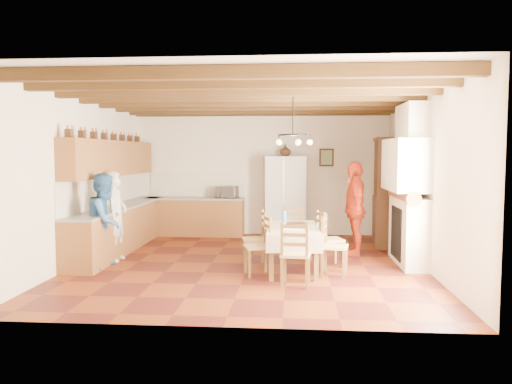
% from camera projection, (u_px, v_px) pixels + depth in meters
% --- Properties ---
extents(floor, '(6.00, 6.50, 0.02)m').
position_uv_depth(floor, '(249.00, 264.00, 8.84)').
color(floor, '#4A1812').
rests_on(floor, ground).
extents(ceiling, '(6.00, 6.50, 0.02)m').
position_uv_depth(ceiling, '(249.00, 92.00, 8.60)').
color(ceiling, silver).
rests_on(ceiling, ground).
extents(wall_back, '(6.00, 0.02, 3.00)m').
position_uv_depth(wall_back, '(261.00, 172.00, 11.96)').
color(wall_back, '#F2E4CA').
rests_on(wall_back, ground).
extents(wall_front, '(6.00, 0.02, 3.00)m').
position_uv_depth(wall_front, '(222.00, 195.00, 5.48)').
color(wall_front, '#F2E4CA').
rests_on(wall_front, ground).
extents(wall_left, '(0.02, 6.50, 3.00)m').
position_uv_depth(wall_left, '(82.00, 178.00, 8.95)').
color(wall_left, '#F2E4CA').
rests_on(wall_left, ground).
extents(wall_right, '(0.02, 6.50, 3.00)m').
position_uv_depth(wall_right, '(425.00, 180.00, 8.49)').
color(wall_right, '#F2E4CA').
rests_on(wall_right, ground).
extents(ceiling_beams, '(6.00, 6.30, 0.16)m').
position_uv_depth(ceiling_beams, '(249.00, 98.00, 8.61)').
color(ceiling_beams, '#37230C').
rests_on(ceiling_beams, ground).
extents(lower_cabinets_left, '(0.60, 4.30, 0.86)m').
position_uv_depth(lower_cabinets_left, '(121.00, 229.00, 10.05)').
color(lower_cabinets_left, brown).
rests_on(lower_cabinets_left, ground).
extents(lower_cabinets_back, '(2.30, 0.60, 0.86)m').
position_uv_depth(lower_cabinets_back, '(195.00, 217.00, 11.85)').
color(lower_cabinets_back, brown).
rests_on(lower_cabinets_back, ground).
extents(countertop_left, '(0.62, 4.30, 0.04)m').
position_uv_depth(countertop_left, '(120.00, 207.00, 10.02)').
color(countertop_left, gray).
rests_on(countertop_left, lower_cabinets_left).
extents(countertop_back, '(2.34, 0.62, 0.04)m').
position_uv_depth(countertop_back, '(195.00, 198.00, 11.82)').
color(countertop_back, gray).
rests_on(countertop_back, lower_cabinets_back).
extents(backsplash_left, '(0.03, 4.30, 0.60)m').
position_uv_depth(backsplash_left, '(106.00, 191.00, 10.01)').
color(backsplash_left, white).
rests_on(backsplash_left, ground).
extents(backsplash_back, '(2.30, 0.03, 0.60)m').
position_uv_depth(backsplash_back, '(197.00, 184.00, 12.08)').
color(backsplash_back, white).
rests_on(backsplash_back, ground).
extents(upper_cabinets, '(0.35, 4.20, 0.70)m').
position_uv_depth(upper_cabinets, '(113.00, 158.00, 9.95)').
color(upper_cabinets, brown).
rests_on(upper_cabinets, ground).
extents(fireplace, '(0.56, 1.60, 2.80)m').
position_uv_depth(fireplace, '(405.00, 185.00, 8.72)').
color(fireplace, beige).
rests_on(fireplace, ground).
extents(wall_picture, '(0.34, 0.03, 0.42)m').
position_uv_depth(wall_picture, '(326.00, 157.00, 11.78)').
color(wall_picture, '#321D14').
rests_on(wall_picture, ground).
extents(refrigerator, '(1.03, 0.89, 1.88)m').
position_uv_depth(refrigerator, '(284.00, 196.00, 11.73)').
color(refrigerator, silver).
rests_on(refrigerator, floor).
extents(hutch, '(0.65, 1.30, 2.28)m').
position_uv_depth(hutch, '(386.00, 192.00, 10.59)').
color(hutch, '#3A1C13').
rests_on(hutch, floor).
extents(dining_table, '(0.91, 1.68, 0.72)m').
position_uv_depth(dining_table, '(292.00, 232.00, 8.31)').
color(dining_table, silver).
rests_on(dining_table, floor).
extents(chandelier, '(0.47, 0.47, 0.03)m').
position_uv_depth(chandelier, '(293.00, 135.00, 8.18)').
color(chandelier, black).
rests_on(chandelier, ground).
extents(chair_left_near, '(0.50, 0.51, 0.96)m').
position_uv_depth(chair_left_near, '(258.00, 245.00, 7.98)').
color(chair_left_near, brown).
rests_on(chair_left_near, floor).
extents(chair_left_far, '(0.48, 0.49, 0.96)m').
position_uv_depth(chair_left_far, '(254.00, 238.00, 8.64)').
color(chair_left_far, brown).
rests_on(chair_left_far, floor).
extents(chair_right_near, '(0.48, 0.49, 0.96)m').
position_uv_depth(chair_right_near, '(334.00, 245.00, 7.97)').
color(chair_right_near, brown).
rests_on(chair_right_near, floor).
extents(chair_right_far, '(0.50, 0.51, 0.96)m').
position_uv_depth(chair_right_far, '(330.00, 239.00, 8.61)').
color(chair_right_far, brown).
rests_on(chair_right_far, floor).
extents(chair_end_near, '(0.46, 0.44, 0.96)m').
position_uv_depth(chair_end_near, '(296.00, 253.00, 7.35)').
color(chair_end_near, brown).
rests_on(chair_end_near, floor).
extents(chair_end_far, '(0.47, 0.45, 0.96)m').
position_uv_depth(chair_end_far, '(292.00, 232.00, 9.37)').
color(chair_end_far, brown).
rests_on(chair_end_far, floor).
extents(person_man, '(0.41, 0.61, 1.63)m').
position_uv_depth(person_man, '(116.00, 216.00, 9.05)').
color(person_man, silver).
rests_on(person_man, floor).
extents(person_woman_blue, '(0.69, 0.85, 1.61)m').
position_uv_depth(person_woman_blue, '(106.00, 220.00, 8.49)').
color(person_woman_blue, '#336AA7').
rests_on(person_woman_blue, floor).
extents(person_woman_red, '(0.45, 1.06, 1.80)m').
position_uv_depth(person_woman_red, '(354.00, 208.00, 9.53)').
color(person_woman_red, red).
rests_on(person_woman_red, floor).
extents(microwave, '(0.55, 0.43, 0.27)m').
position_uv_depth(microwave, '(227.00, 192.00, 11.75)').
color(microwave, silver).
rests_on(microwave, countertop_back).
extents(fridge_vase, '(0.30, 0.30, 0.28)m').
position_uv_depth(fridge_vase, '(285.00, 150.00, 11.64)').
color(fridge_vase, '#3A1C13').
rests_on(fridge_vase, refrigerator).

